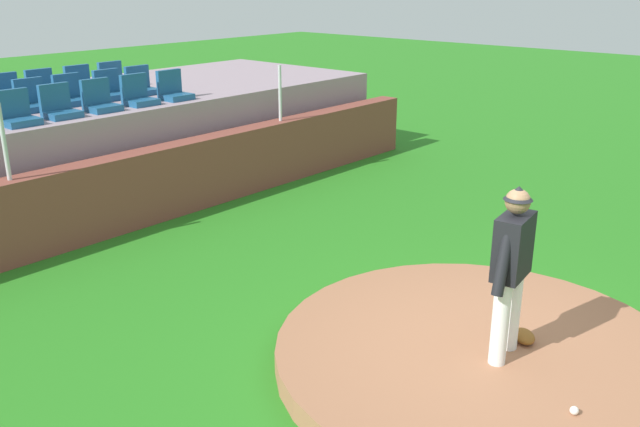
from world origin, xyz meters
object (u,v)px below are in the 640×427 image
pitcher (512,261)px  stadium_chair_2 (59,107)px  fielding_glove (524,336)px  stadium_chair_3 (100,101)px  stadium_chair_1 (17,114)px  stadium_chair_10 (110,90)px  baseball (574,410)px  stadium_chair_9 (71,95)px  stadium_chair_4 (138,95)px  stadium_chair_5 (173,90)px  stadium_chair_16 (81,85)px  stadium_chair_11 (141,85)px  stadium_chair_8 (33,100)px  stadium_chair_14 (7,94)px  stadium_chair_17 (114,80)px  stadium_chair_15 (43,89)px

pitcher → stadium_chair_2: (-0.34, 7.29, 0.58)m
stadium_chair_2 → pitcher: bearing=92.7°
fielding_glove → stadium_chair_3: stadium_chair_3 is taller
stadium_chair_1 → stadium_chair_10: 2.30m
baseball → stadium_chair_9: (0.83, 9.05, 1.53)m
stadium_chair_4 → stadium_chair_2: bearing=0.0°
stadium_chair_5 → stadium_chair_16: 1.93m
stadium_chair_10 → stadium_chair_11: size_ratio=1.00×
stadium_chair_9 → stadium_chair_10: 0.74m
pitcher → stadium_chair_8: 8.17m
stadium_chair_11 → stadium_chair_14: size_ratio=1.00×
stadium_chair_5 → stadium_chair_9: bearing=-32.1°
fielding_glove → stadium_chair_10: size_ratio=0.60×
stadium_chair_9 → baseball: bearing=84.8°
stadium_chair_17 → stadium_chair_1: bearing=33.2°
stadium_chair_5 → stadium_chair_17: size_ratio=1.00×
stadium_chair_3 → stadium_chair_9: bearing=-90.1°
stadium_chair_4 → stadium_chair_11: (0.67, 0.87, 0.00)m
pitcher → stadium_chair_16: size_ratio=3.41×
stadium_chair_5 → stadium_chair_17: bearing=-89.7°
fielding_glove → stadium_chair_11: (1.36, 8.20, 1.52)m
stadium_chair_1 → stadium_chair_8: size_ratio=1.00×
pitcher → stadium_chair_15: stadium_chair_15 is taller
stadium_chair_14 → stadium_chair_10: bearing=147.2°
stadium_chair_1 → stadium_chair_10: size_ratio=1.00×
stadium_chair_1 → stadium_chair_11: (2.76, 0.92, 0.00)m
stadium_chair_1 → stadium_chair_14: same height
baseball → stadium_chair_15: (0.82, 9.96, 1.53)m
stadium_chair_15 → stadium_chair_10: bearing=128.9°
stadium_chair_14 → stadium_chair_9: bearing=126.6°
stadium_chair_9 → stadium_chair_5: bearing=147.9°
stadium_chair_2 → stadium_chair_16: bearing=-128.7°
stadium_chair_5 → stadium_chair_16: same height
stadium_chair_1 → stadium_chair_17: 3.34m
baseball → stadium_chair_10: size_ratio=0.15×
stadium_chair_2 → stadium_chair_4: size_ratio=1.00×
stadium_chair_2 → stadium_chair_3: (0.70, -0.00, 0.00)m
stadium_chair_8 → stadium_chair_10: 1.41m
stadium_chair_3 → stadium_chair_5: (1.43, -0.02, 0.00)m
baseball → stadium_chair_2: 8.33m
stadium_chair_10 → stadium_chair_9: bearing=-1.2°
stadium_chair_4 → stadium_chair_5: same height
pitcher → stadium_chair_16: (1.07, 9.06, 0.58)m
stadium_chair_9 → stadium_chair_8: bearing=1.5°
stadium_chair_2 → stadium_chair_5: bearing=179.3°
stadium_chair_1 → stadium_chair_16: size_ratio=1.00×
baseball → stadium_chair_5: size_ratio=0.15×
stadium_chair_4 → stadium_chair_9: size_ratio=1.00×
pitcher → stadium_chair_4: stadium_chair_4 is taller
pitcher → baseball: size_ratio=23.03×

